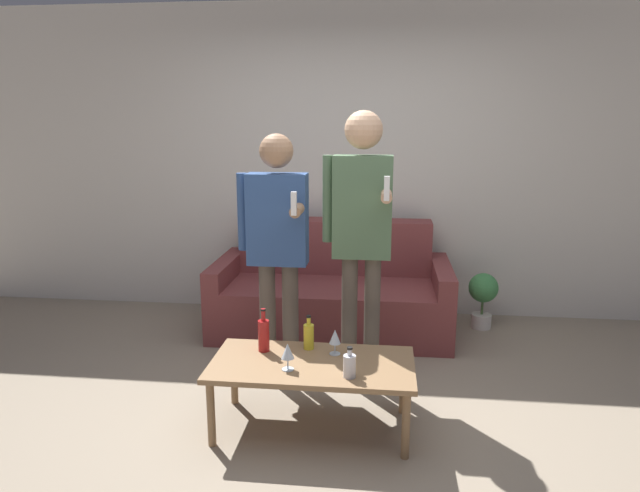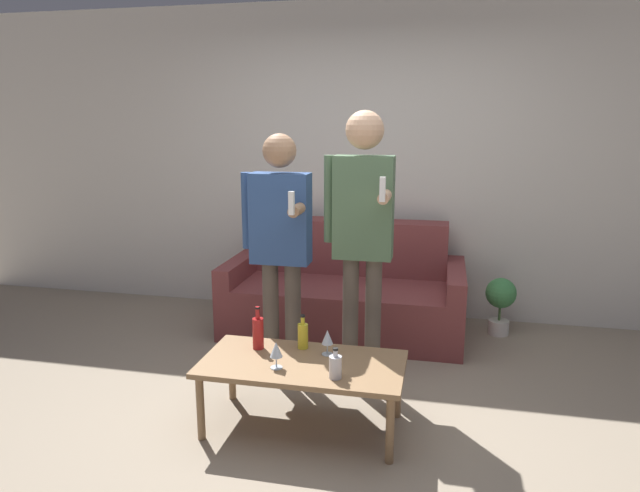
{
  "view_description": "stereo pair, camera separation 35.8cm",
  "coord_description": "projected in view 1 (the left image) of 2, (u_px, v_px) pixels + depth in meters",
  "views": [
    {
      "loc": [
        0.28,
        -2.98,
        1.74
      ],
      "look_at": [
        -0.12,
        0.49,
        0.95
      ],
      "focal_mm": 32.0,
      "sensor_mm": 36.0,
      "label": 1
    },
    {
      "loc": [
        0.63,
        -2.92,
        1.74
      ],
      "look_at": [
        -0.12,
        0.49,
        0.95
      ],
      "focal_mm": 32.0,
      "sensor_mm": 36.0,
      "label": 2
    }
  ],
  "objects": [
    {
      "name": "coffee_table",
      "position": [
        312.0,
        369.0,
        3.19
      ],
      "size": [
        1.14,
        0.58,
        0.41
      ],
      "color": "#8E6B47",
      "rests_on": "ground_plane"
    },
    {
      "name": "ground_plane",
      "position": [
        331.0,
        425.0,
        3.3
      ],
      "size": [
        16.0,
        16.0,
        0.0
      ],
      "primitive_type": "plane",
      "color": "gray"
    },
    {
      "name": "wall_back",
      "position": [
        354.0,
        163.0,
        5.01
      ],
      "size": [
        8.0,
        0.06,
        2.7
      ],
      "color": "silver",
      "rests_on": "ground_plane"
    },
    {
      "name": "wine_glass_far",
      "position": [
        335.0,
        337.0,
        3.27
      ],
      "size": [
        0.07,
        0.07,
        0.15
      ],
      "color": "silver",
      "rests_on": "coffee_table"
    },
    {
      "name": "person_standing_left",
      "position": [
        277.0,
        236.0,
        3.73
      ],
      "size": [
        0.46,
        0.42,
        1.64
      ],
      "color": "brown",
      "rests_on": "ground_plane"
    },
    {
      "name": "person_standing_right",
      "position": [
        361.0,
        223.0,
        3.61
      ],
      "size": [
        0.44,
        0.44,
        1.78
      ],
      "color": "brown",
      "rests_on": "ground_plane"
    },
    {
      "name": "wine_glass_near",
      "position": [
        288.0,
        352.0,
        3.06
      ],
      "size": [
        0.07,
        0.07,
        0.15
      ],
      "color": "silver",
      "rests_on": "coffee_table"
    },
    {
      "name": "potted_plant",
      "position": [
        483.0,
        294.0,
        4.76
      ],
      "size": [
        0.24,
        0.24,
        0.47
      ],
      "color": "silver",
      "rests_on": "ground_plane"
    },
    {
      "name": "bottle_green",
      "position": [
        350.0,
        365.0,
        2.98
      ],
      "size": [
        0.07,
        0.07,
        0.17
      ],
      "color": "silver",
      "rests_on": "coffee_table"
    },
    {
      "name": "bottle_dark",
      "position": [
        264.0,
        334.0,
        3.31
      ],
      "size": [
        0.07,
        0.07,
        0.26
      ],
      "color": "#B21E1E",
      "rests_on": "coffee_table"
    },
    {
      "name": "couch",
      "position": [
        332.0,
        293.0,
        4.75
      ],
      "size": [
        1.91,
        0.92,
        0.88
      ],
      "color": "brown",
      "rests_on": "ground_plane"
    },
    {
      "name": "bottle_orange",
      "position": [
        309.0,
        336.0,
        3.35
      ],
      "size": [
        0.06,
        0.06,
        0.21
      ],
      "color": "yellow",
      "rests_on": "coffee_table"
    }
  ]
}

